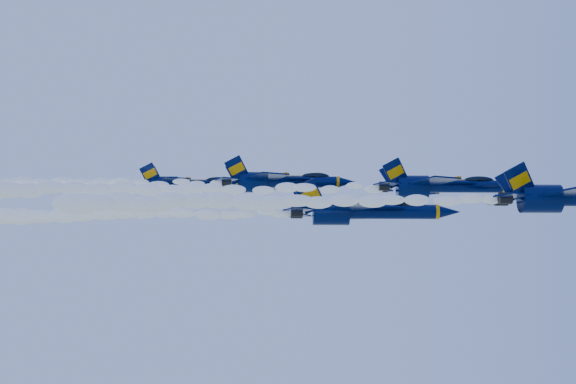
{
  "coord_description": "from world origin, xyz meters",
  "views": [
    {
      "loc": [
        -12.13,
        -86.51,
        140.64
      ],
      "look_at": [
        -9.9,
        3.18,
        154.0
      ],
      "focal_mm": 50.0,
      "sensor_mm": 36.0,
      "label": 1
    }
  ],
  "objects_px": {
    "jet_second": "(441,186)",
    "jet_third": "(365,211)",
    "jet_fourth": "(281,181)",
    "jet_fifth": "(188,184)"
  },
  "relations": [
    {
      "from": "jet_fourth",
      "to": "jet_fifth",
      "type": "distance_m",
      "value": 15.62
    },
    {
      "from": "jet_fifth",
      "to": "jet_third",
      "type": "bearing_deg",
      "value": -31.07
    },
    {
      "from": "jet_third",
      "to": "jet_fourth",
      "type": "distance_m",
      "value": 10.97
    },
    {
      "from": "jet_fourth",
      "to": "jet_fifth",
      "type": "relative_size",
      "value": 1.07
    },
    {
      "from": "jet_second",
      "to": "jet_third",
      "type": "bearing_deg",
      "value": 123.47
    },
    {
      "from": "jet_second",
      "to": "jet_fourth",
      "type": "distance_m",
      "value": 21.46
    },
    {
      "from": "jet_second",
      "to": "jet_fourth",
      "type": "relative_size",
      "value": 0.93
    },
    {
      "from": "jet_third",
      "to": "jet_fifth",
      "type": "xyz_separation_m",
      "value": [
        -21.77,
        13.12,
        5.11
      ]
    },
    {
      "from": "jet_fourth",
      "to": "jet_third",
      "type": "bearing_deg",
      "value": -18.88
    },
    {
      "from": "jet_third",
      "to": "jet_fifth",
      "type": "bearing_deg",
      "value": 148.93
    }
  ]
}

